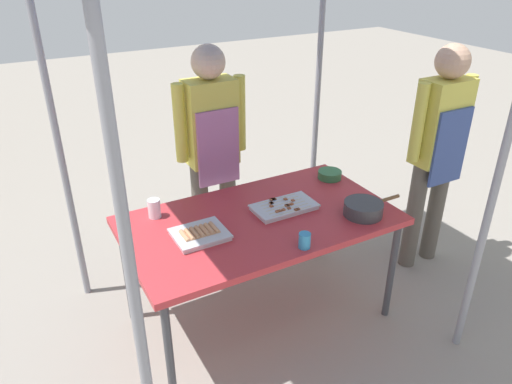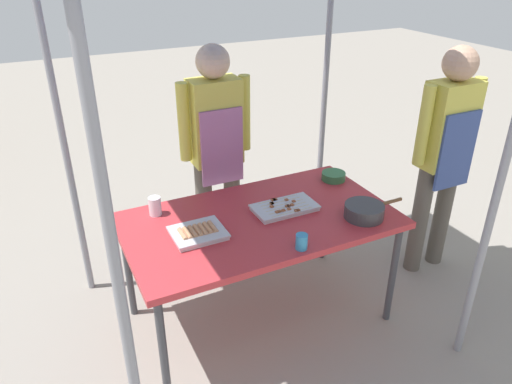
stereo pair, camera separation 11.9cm
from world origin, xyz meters
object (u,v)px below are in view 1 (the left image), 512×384
object	(u,v)px
cooking_wok	(364,208)
vendor_woman	(212,143)
condiment_bowl	(330,175)
tray_meat_skewers	(284,207)
tray_grilled_sausages	(200,234)
stall_table	(260,225)
drink_cup_near_edge	(305,241)
customer_nearby	(438,143)
drink_cup_by_wok	(154,208)

from	to	relation	value
cooking_wok	vendor_woman	world-z (taller)	vendor_woman
cooking_wok	condiment_bowl	distance (m)	0.52
tray_meat_skewers	tray_grilled_sausages	bearing A→B (deg)	-175.80
stall_table	condiment_bowl	size ratio (longest dim) A/B	9.87
drink_cup_near_edge	customer_nearby	distance (m)	1.39
tray_grilled_sausages	stall_table	bearing A→B (deg)	3.55
cooking_wok	customer_nearby	distance (m)	0.88
drink_cup_by_wok	cooking_wok	bearing A→B (deg)	-27.58
drink_cup_by_wok	customer_nearby	distance (m)	1.97
cooking_wok	condiment_bowl	world-z (taller)	cooking_wok
tray_meat_skewers	stall_table	bearing A→B (deg)	-174.37
vendor_woman	customer_nearby	bearing A→B (deg)	151.41
stall_table	drink_cup_near_edge	distance (m)	0.40
customer_nearby	tray_grilled_sausages	bearing A→B (deg)	179.71
cooking_wok	drink_cup_near_edge	size ratio (longest dim) A/B	4.52
condiment_bowl	vendor_woman	size ratio (longest dim) A/B	0.10
tray_grilled_sausages	cooking_wok	xyz separation A→B (m)	(0.96, -0.24, 0.03)
tray_meat_skewers	drink_cup_by_wok	size ratio (longest dim) A/B	3.40
drink_cup_near_edge	vendor_woman	size ratio (longest dim) A/B	0.05
condiment_bowl	drink_cup_by_wok	size ratio (longest dim) A/B	1.41
stall_table	tray_grilled_sausages	bearing A→B (deg)	-176.45
tray_grilled_sausages	tray_meat_skewers	size ratio (longest dim) A/B	0.75
drink_cup_near_edge	vendor_woman	world-z (taller)	vendor_woman
tray_meat_skewers	drink_cup_near_edge	bearing A→B (deg)	-106.86
cooking_wok	drink_cup_by_wok	bearing A→B (deg)	152.42
tray_grilled_sausages	condiment_bowl	xyz separation A→B (m)	(1.08, 0.27, 0.01)
condiment_bowl	tray_grilled_sausages	bearing A→B (deg)	-166.19
drink_cup_near_edge	drink_cup_by_wok	distance (m)	0.92
condiment_bowl	customer_nearby	size ratio (longest dim) A/B	0.10
cooking_wok	stall_table	bearing A→B (deg)	154.75
tray_grilled_sausages	cooking_wok	world-z (taller)	cooking_wok
stall_table	customer_nearby	distance (m)	1.42
tray_grilled_sausages	drink_cup_near_edge	distance (m)	0.58
cooking_wok	drink_cup_by_wok	distance (m)	1.25
tray_meat_skewers	customer_nearby	bearing A→B (deg)	-2.42
condiment_bowl	cooking_wok	bearing A→B (deg)	-103.92
stall_table	condiment_bowl	bearing A→B (deg)	19.38
stall_table	vendor_woman	bearing A→B (deg)	88.52
drink_cup_by_wok	vendor_woman	world-z (taller)	vendor_woman
tray_meat_skewers	drink_cup_by_wok	world-z (taller)	drink_cup_by_wok
drink_cup_near_edge	customer_nearby	world-z (taller)	customer_nearby
cooking_wok	drink_cup_near_edge	world-z (taller)	drink_cup_near_edge
drink_cup_near_edge	cooking_wok	bearing A→B (deg)	13.64
condiment_bowl	drink_cup_near_edge	size ratio (longest dim) A/B	1.86
stall_table	tray_grilled_sausages	world-z (taller)	tray_grilled_sausages
cooking_wok	condiment_bowl	bearing A→B (deg)	76.08
cooking_wok	drink_cup_by_wok	world-z (taller)	drink_cup_by_wok
cooking_wok	vendor_woman	distance (m)	1.13
tray_grilled_sausages	cooking_wok	distance (m)	0.99
drink_cup_near_edge	condiment_bowl	bearing A→B (deg)	44.89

